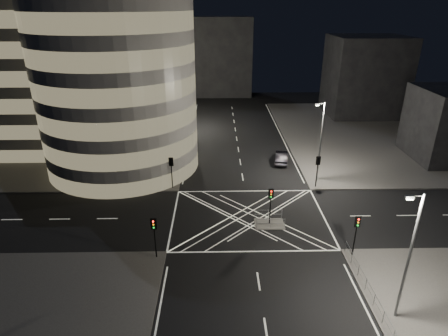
{
  "coord_description": "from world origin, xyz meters",
  "views": [
    {
      "loc": [
        -3.32,
        -34.2,
        20.96
      ],
      "look_at": [
        -2.51,
        6.21,
        3.0
      ],
      "focal_mm": 30.0,
      "sensor_mm": 36.0,
      "label": 1
    }
  ],
  "objects_px": {
    "sedan": "(281,157)",
    "street_lamp_right_far": "(321,139)",
    "traffic_signal_fl": "(171,167)",
    "street_lamp_left_far": "(181,99)",
    "traffic_signal_nl": "(154,231)",
    "traffic_signal_fr": "(318,166)",
    "street_lamp_left_near": "(170,132)",
    "traffic_signal_island": "(271,200)",
    "street_lamp_right_near": "(409,255)",
    "traffic_signal_nr": "(357,228)",
    "central_island": "(269,224)"
  },
  "relations": [
    {
      "from": "sedan",
      "to": "street_lamp_left_far",
      "type": "bearing_deg",
      "value": -34.85
    },
    {
      "from": "traffic_signal_nl",
      "to": "traffic_signal_fr",
      "type": "bearing_deg",
      "value": 37.69
    },
    {
      "from": "street_lamp_left_near",
      "to": "traffic_signal_nr",
      "type": "bearing_deg",
      "value": -45.87
    },
    {
      "from": "traffic_signal_island",
      "to": "sedan",
      "type": "bearing_deg",
      "value": 76.82
    },
    {
      "from": "street_lamp_right_far",
      "to": "sedan",
      "type": "distance_m",
      "value": 8.31
    },
    {
      "from": "street_lamp_left_far",
      "to": "street_lamp_right_near",
      "type": "height_order",
      "value": "same"
    },
    {
      "from": "central_island",
      "to": "street_lamp_left_far",
      "type": "bearing_deg",
      "value": 109.95
    },
    {
      "from": "central_island",
      "to": "traffic_signal_fl",
      "type": "height_order",
      "value": "traffic_signal_fl"
    },
    {
      "from": "street_lamp_left_near",
      "to": "street_lamp_right_near",
      "type": "xyz_separation_m",
      "value": [
        18.87,
        -26.0,
        0.0
      ]
    },
    {
      "from": "street_lamp_left_far",
      "to": "sedan",
      "type": "bearing_deg",
      "value": -44.96
    },
    {
      "from": "sedan",
      "to": "street_lamp_right_far",
      "type": "bearing_deg",
      "value": 132.23
    },
    {
      "from": "street_lamp_left_far",
      "to": "traffic_signal_nl",
      "type": "bearing_deg",
      "value": -89.01
    },
    {
      "from": "traffic_signal_fl",
      "to": "sedan",
      "type": "height_order",
      "value": "traffic_signal_fl"
    },
    {
      "from": "traffic_signal_nl",
      "to": "traffic_signal_nr",
      "type": "relative_size",
      "value": 1.0
    },
    {
      "from": "traffic_signal_fl",
      "to": "street_lamp_left_far",
      "type": "distance_m",
      "value": 23.36
    },
    {
      "from": "traffic_signal_fl",
      "to": "traffic_signal_nl",
      "type": "bearing_deg",
      "value": -90.0
    },
    {
      "from": "traffic_signal_fl",
      "to": "street_lamp_right_near",
      "type": "distance_m",
      "value": 27.79
    },
    {
      "from": "traffic_signal_island",
      "to": "traffic_signal_nl",
      "type": "bearing_deg",
      "value": -153.86
    },
    {
      "from": "street_lamp_left_far",
      "to": "street_lamp_right_far",
      "type": "bearing_deg",
      "value": -48.06
    },
    {
      "from": "sedan",
      "to": "street_lamp_right_near",
      "type": "bearing_deg",
      "value": 107.29
    },
    {
      "from": "street_lamp_right_near",
      "to": "street_lamp_left_far",
      "type": "bearing_deg",
      "value": 113.21
    },
    {
      "from": "central_island",
      "to": "traffic_signal_fl",
      "type": "distance_m",
      "value": 13.91
    },
    {
      "from": "traffic_signal_nl",
      "to": "street_lamp_right_far",
      "type": "relative_size",
      "value": 0.4
    },
    {
      "from": "street_lamp_left_far",
      "to": "sedan",
      "type": "height_order",
      "value": "street_lamp_left_far"
    },
    {
      "from": "traffic_signal_nl",
      "to": "traffic_signal_fr",
      "type": "distance_m",
      "value": 22.24
    },
    {
      "from": "central_island",
      "to": "street_lamp_left_near",
      "type": "height_order",
      "value": "street_lamp_left_near"
    },
    {
      "from": "traffic_signal_island",
      "to": "street_lamp_right_near",
      "type": "height_order",
      "value": "street_lamp_right_near"
    },
    {
      "from": "traffic_signal_island",
      "to": "street_lamp_right_far",
      "type": "bearing_deg",
      "value": 54.7
    },
    {
      "from": "traffic_signal_nr",
      "to": "street_lamp_right_near",
      "type": "bearing_deg",
      "value": -84.96
    },
    {
      "from": "traffic_signal_island",
      "to": "sedan",
      "type": "distance_m",
      "value": 16.85
    },
    {
      "from": "traffic_signal_fr",
      "to": "street_lamp_left_near",
      "type": "xyz_separation_m",
      "value": [
        -18.24,
        5.2,
        2.63
      ]
    },
    {
      "from": "traffic_signal_nl",
      "to": "traffic_signal_fr",
      "type": "height_order",
      "value": "same"
    },
    {
      "from": "traffic_signal_fr",
      "to": "street_lamp_left_near",
      "type": "relative_size",
      "value": 0.4
    },
    {
      "from": "traffic_signal_nl",
      "to": "street_lamp_left_near",
      "type": "bearing_deg",
      "value": 91.94
    },
    {
      "from": "traffic_signal_island",
      "to": "sedan",
      "type": "height_order",
      "value": "traffic_signal_island"
    },
    {
      "from": "traffic_signal_fr",
      "to": "traffic_signal_island",
      "type": "height_order",
      "value": "same"
    },
    {
      "from": "traffic_signal_island",
      "to": "street_lamp_right_near",
      "type": "distance_m",
      "value": 14.78
    },
    {
      "from": "traffic_signal_fl",
      "to": "traffic_signal_nl",
      "type": "relative_size",
      "value": 1.0
    },
    {
      "from": "traffic_signal_nl",
      "to": "street_lamp_right_near",
      "type": "bearing_deg",
      "value": -21.55
    },
    {
      "from": "traffic_signal_fr",
      "to": "street_lamp_left_far",
      "type": "relative_size",
      "value": 0.4
    },
    {
      "from": "central_island",
      "to": "traffic_signal_fr",
      "type": "xyz_separation_m",
      "value": [
        6.8,
        8.3,
        2.84
      ]
    },
    {
      "from": "street_lamp_right_far",
      "to": "street_lamp_left_far",
      "type": "bearing_deg",
      "value": 131.94
    },
    {
      "from": "sedan",
      "to": "traffic_signal_nl",
      "type": "bearing_deg",
      "value": 66.0
    },
    {
      "from": "traffic_signal_nr",
      "to": "traffic_signal_island",
      "type": "relative_size",
      "value": 1.0
    },
    {
      "from": "street_lamp_left_near",
      "to": "traffic_signal_island",
      "type": "bearing_deg",
      "value": -49.73
    },
    {
      "from": "central_island",
      "to": "street_lamp_right_far",
      "type": "height_order",
      "value": "street_lamp_right_far"
    },
    {
      "from": "traffic_signal_nl",
      "to": "sedan",
      "type": "bearing_deg",
      "value": 55.89
    },
    {
      "from": "traffic_signal_fl",
      "to": "street_lamp_left_far",
      "type": "bearing_deg",
      "value": 91.57
    },
    {
      "from": "traffic_signal_fl",
      "to": "street_lamp_left_far",
      "type": "xyz_separation_m",
      "value": [
        -0.64,
        23.2,
        2.63
      ]
    },
    {
      "from": "street_lamp_left_near",
      "to": "sedan",
      "type": "height_order",
      "value": "street_lamp_left_near"
    }
  ]
}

